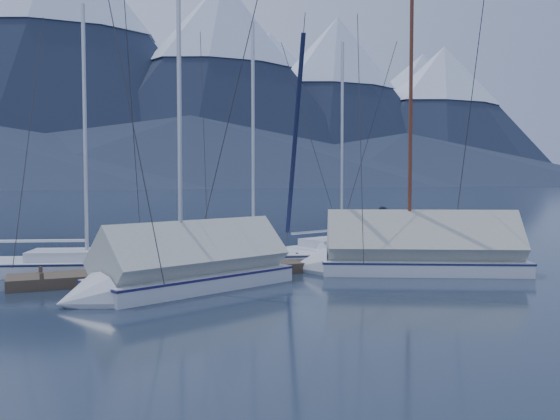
{
  "coord_description": "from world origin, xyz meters",
  "views": [
    {
      "loc": [
        -8.33,
        -17.51,
        3.31
      ],
      "look_at": [
        0.0,
        2.0,
        2.2
      ],
      "focal_mm": 38.0,
      "sensor_mm": 36.0,
      "label": 1
    }
  ],
  "objects_px": {
    "sailboat_covered_near": "(404,257)",
    "sailboat_covered_far": "(177,274)",
    "person": "(383,230)",
    "sailboat_open_right": "(349,251)",
    "sailboat_open_mid": "(267,260)",
    "sailboat_open_left": "(103,268)"
  },
  "relations": [
    {
      "from": "sailboat_covered_near",
      "to": "sailboat_covered_far",
      "type": "distance_m",
      "value": 8.28
    },
    {
      "from": "sailboat_covered_far",
      "to": "person",
      "type": "height_order",
      "value": "sailboat_covered_far"
    },
    {
      "from": "sailboat_open_right",
      "to": "sailboat_covered_near",
      "type": "relative_size",
      "value": 0.94
    },
    {
      "from": "sailboat_covered_near",
      "to": "person",
      "type": "distance_m",
      "value": 2.58
    },
    {
      "from": "sailboat_covered_near",
      "to": "sailboat_open_right",
      "type": "bearing_deg",
      "value": 82.54
    },
    {
      "from": "sailboat_covered_near",
      "to": "sailboat_covered_far",
      "type": "xyz_separation_m",
      "value": [
        -8.28,
        -0.34,
        -0.02
      ]
    },
    {
      "from": "sailboat_open_mid",
      "to": "sailboat_covered_near",
      "type": "xyz_separation_m",
      "value": [
        3.84,
        -3.53,
        0.35
      ]
    },
    {
      "from": "sailboat_covered_far",
      "to": "sailboat_covered_near",
      "type": "bearing_deg",
      "value": 2.38
    },
    {
      "from": "sailboat_covered_near",
      "to": "person",
      "type": "xyz_separation_m",
      "value": [
        0.67,
        2.37,
        0.75
      ]
    },
    {
      "from": "sailboat_open_left",
      "to": "sailboat_covered_near",
      "type": "height_order",
      "value": "sailboat_covered_near"
    },
    {
      "from": "sailboat_open_left",
      "to": "person",
      "type": "bearing_deg",
      "value": -8.66
    },
    {
      "from": "sailboat_open_mid",
      "to": "sailboat_covered_near",
      "type": "relative_size",
      "value": 0.95
    },
    {
      "from": "sailboat_open_mid",
      "to": "person",
      "type": "xyz_separation_m",
      "value": [
        4.51,
        -1.16,
        1.11
      ]
    },
    {
      "from": "sailboat_open_left",
      "to": "person",
      "type": "relative_size",
      "value": 5.44
    },
    {
      "from": "sailboat_open_right",
      "to": "sailboat_covered_near",
      "type": "bearing_deg",
      "value": -97.46
    },
    {
      "from": "sailboat_open_left",
      "to": "sailboat_open_mid",
      "type": "xyz_separation_m",
      "value": [
        6.05,
        -0.45,
        -0.0
      ]
    },
    {
      "from": "sailboat_open_left",
      "to": "sailboat_covered_far",
      "type": "height_order",
      "value": "sailboat_covered_far"
    },
    {
      "from": "sailboat_open_right",
      "to": "person",
      "type": "bearing_deg",
      "value": -89.73
    },
    {
      "from": "sailboat_open_left",
      "to": "person",
      "type": "distance_m",
      "value": 10.74
    },
    {
      "from": "sailboat_open_left",
      "to": "sailboat_covered_far",
      "type": "bearing_deg",
      "value": -69.54
    },
    {
      "from": "sailboat_covered_near",
      "to": "sailboat_covered_far",
      "type": "relative_size",
      "value": 1.03
    },
    {
      "from": "sailboat_open_mid",
      "to": "sailboat_open_left",
      "type": "bearing_deg",
      "value": 175.73
    }
  ]
}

